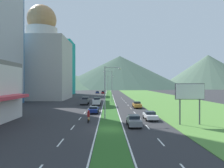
% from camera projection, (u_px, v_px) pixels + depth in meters
% --- Properties ---
extents(ground_plane, '(600.00, 600.00, 0.00)m').
position_uv_depth(ground_plane, '(110.00, 129.00, 26.75)').
color(ground_plane, '#2D2D30').
extents(grass_median, '(3.20, 240.00, 0.06)m').
position_uv_depth(grass_median, '(109.00, 98.00, 86.74)').
color(grass_median, '#2D6023').
rests_on(grass_median, ground_plane).
extents(grass_verge_right, '(24.00, 240.00, 0.06)m').
position_uv_depth(grass_verge_right, '(158.00, 97.00, 87.09)').
color(grass_verge_right, '#518438').
rests_on(grass_verge_right, ground_plane).
extents(lane_dash_left_2, '(0.16, 2.80, 0.01)m').
position_uv_depth(lane_dash_left_2, '(61.00, 142.00, 20.85)').
color(lane_dash_left_2, silver).
rests_on(lane_dash_left_2, ground_plane).
extents(lane_dash_left_3, '(0.16, 2.80, 0.01)m').
position_uv_depth(lane_dash_left_3, '(73.00, 127.00, 27.94)').
color(lane_dash_left_3, silver).
rests_on(lane_dash_left_3, ground_plane).
extents(lane_dash_left_4, '(0.16, 2.80, 0.01)m').
position_uv_depth(lane_dash_left_4, '(80.00, 119.00, 35.02)').
color(lane_dash_left_4, silver).
rests_on(lane_dash_left_4, ground_plane).
extents(lane_dash_left_5, '(0.16, 2.80, 0.01)m').
position_uv_depth(lane_dash_left_5, '(85.00, 113.00, 42.11)').
color(lane_dash_left_5, silver).
rests_on(lane_dash_left_5, ground_plane).
extents(lane_dash_left_6, '(0.16, 2.80, 0.01)m').
position_uv_depth(lane_dash_left_6, '(88.00, 108.00, 49.20)').
color(lane_dash_left_6, silver).
rests_on(lane_dash_left_6, ground_plane).
extents(lane_dash_left_7, '(0.16, 2.80, 0.01)m').
position_uv_depth(lane_dash_left_7, '(91.00, 105.00, 56.29)').
color(lane_dash_left_7, silver).
rests_on(lane_dash_left_7, ground_plane).
extents(lane_dash_left_8, '(0.16, 2.80, 0.01)m').
position_uv_depth(lane_dash_left_8, '(93.00, 103.00, 63.38)').
color(lane_dash_left_8, silver).
rests_on(lane_dash_left_8, ground_plane).
extents(lane_dash_left_9, '(0.16, 2.80, 0.01)m').
position_uv_depth(lane_dash_left_9, '(94.00, 101.00, 70.47)').
color(lane_dash_left_9, silver).
rests_on(lane_dash_left_9, ground_plane).
extents(lane_dash_left_10, '(0.16, 2.80, 0.01)m').
position_uv_depth(lane_dash_left_10, '(96.00, 99.00, 77.55)').
color(lane_dash_left_10, silver).
rests_on(lane_dash_left_10, ground_plane).
extents(lane_dash_left_11, '(0.16, 2.80, 0.01)m').
position_uv_depth(lane_dash_left_11, '(97.00, 98.00, 84.64)').
color(lane_dash_left_11, silver).
rests_on(lane_dash_left_11, ground_plane).
extents(lane_dash_right_2, '(0.16, 2.80, 0.01)m').
position_uv_depth(lane_dash_right_2, '(161.00, 142.00, 21.02)').
color(lane_dash_right_2, silver).
rests_on(lane_dash_right_2, ground_plane).
extents(lane_dash_right_3, '(0.16, 2.80, 0.01)m').
position_uv_depth(lane_dash_right_3, '(148.00, 127.00, 28.11)').
color(lane_dash_right_3, silver).
rests_on(lane_dash_right_3, ground_plane).
extents(lane_dash_right_4, '(0.16, 2.80, 0.01)m').
position_uv_depth(lane_dash_right_4, '(140.00, 118.00, 35.19)').
color(lane_dash_right_4, silver).
rests_on(lane_dash_right_4, ground_plane).
extents(lane_dash_right_5, '(0.16, 2.80, 0.01)m').
position_uv_depth(lane_dash_right_5, '(135.00, 112.00, 42.28)').
color(lane_dash_right_5, silver).
rests_on(lane_dash_right_5, ground_plane).
extents(lane_dash_right_6, '(0.16, 2.80, 0.01)m').
position_uv_depth(lane_dash_right_6, '(131.00, 108.00, 49.37)').
color(lane_dash_right_6, silver).
rests_on(lane_dash_right_6, ground_plane).
extents(lane_dash_right_7, '(0.16, 2.80, 0.01)m').
position_uv_depth(lane_dash_right_7, '(128.00, 105.00, 56.46)').
color(lane_dash_right_7, silver).
rests_on(lane_dash_right_7, ground_plane).
extents(lane_dash_right_8, '(0.16, 2.80, 0.01)m').
position_uv_depth(lane_dash_right_8, '(126.00, 103.00, 63.55)').
color(lane_dash_right_8, silver).
rests_on(lane_dash_right_8, ground_plane).
extents(lane_dash_right_9, '(0.16, 2.80, 0.01)m').
position_uv_depth(lane_dash_right_9, '(124.00, 101.00, 70.64)').
color(lane_dash_right_9, silver).
rests_on(lane_dash_right_9, ground_plane).
extents(lane_dash_right_10, '(0.16, 2.80, 0.01)m').
position_uv_depth(lane_dash_right_10, '(123.00, 99.00, 77.73)').
color(lane_dash_right_10, silver).
rests_on(lane_dash_right_10, ground_plane).
extents(lane_dash_right_11, '(0.16, 2.80, 0.01)m').
position_uv_depth(lane_dash_right_11, '(121.00, 98.00, 84.81)').
color(lane_dash_right_11, silver).
rests_on(lane_dash_right_11, ground_plane).
extents(edge_line_median_left, '(0.16, 240.00, 0.01)m').
position_uv_depth(edge_line_median_left, '(105.00, 98.00, 86.72)').
color(edge_line_median_left, silver).
rests_on(edge_line_median_left, ground_plane).
extents(edge_line_median_right, '(0.16, 240.00, 0.01)m').
position_uv_depth(edge_line_median_right, '(113.00, 98.00, 86.77)').
color(edge_line_median_right, silver).
rests_on(edge_line_median_right, ground_plane).
extents(domed_building, '(19.66, 19.66, 35.78)m').
position_uv_depth(domed_building, '(42.00, 61.00, 78.40)').
color(domed_building, '#B7B2A8').
rests_on(domed_building, ground_plane).
extents(midrise_colored, '(16.75, 16.75, 28.71)m').
position_uv_depth(midrise_colored, '(58.00, 68.00, 112.62)').
color(midrise_colored, teal).
rests_on(midrise_colored, ground_plane).
extents(hill_far_left, '(219.83, 219.83, 30.95)m').
position_uv_depth(hill_far_left, '(32.00, 76.00, 256.77)').
color(hill_far_left, '#47664C').
rests_on(hill_far_left, ground_plane).
extents(hill_far_center, '(158.68, 158.68, 39.93)m').
position_uv_depth(hill_far_center, '(120.00, 72.00, 255.24)').
color(hill_far_center, '#3D5647').
rests_on(hill_far_center, ground_plane).
extents(hill_far_right, '(120.83, 120.83, 40.98)m').
position_uv_depth(hill_far_right, '(208.00, 72.00, 252.78)').
color(hill_far_right, '#516B56').
rests_on(hill_far_right, ground_plane).
extents(street_lamp_near, '(2.87, 0.39, 8.81)m').
position_uv_depth(street_lamp_near, '(107.00, 89.00, 34.12)').
color(street_lamp_near, '#99999E').
rests_on(street_lamp_near, ground_plane).
extents(street_lamp_mid, '(2.88, 0.32, 10.08)m').
position_uv_depth(street_lamp_mid, '(111.00, 84.00, 66.08)').
color(street_lamp_mid, '#99999E').
rests_on(street_lamp_mid, ground_plane).
extents(street_lamp_far, '(2.81, 0.40, 9.58)m').
position_uv_depth(street_lamp_far, '(108.00, 84.00, 98.04)').
color(street_lamp_far, '#99999E').
rests_on(street_lamp_far, ground_plane).
extents(billboard_roadside, '(4.28, 0.28, 5.99)m').
position_uv_depth(billboard_roadside, '(190.00, 94.00, 29.62)').
color(billboard_roadside, '#4C4C51').
rests_on(billboard_roadside, ground_plane).
extents(car_0, '(1.95, 4.62, 1.45)m').
position_uv_depth(car_0, '(97.00, 92.00, 122.82)').
color(car_0, navy).
rests_on(car_0, ground_plane).
extents(car_1, '(1.86, 4.48, 1.52)m').
position_uv_depth(car_1, '(134.00, 121.00, 28.79)').
color(car_1, slate).
rests_on(car_1, ground_plane).
extents(car_2, '(1.93, 4.25, 1.37)m').
position_uv_depth(car_2, '(150.00, 115.00, 33.87)').
color(car_2, silver).
rests_on(car_2, ground_plane).
extents(car_3, '(1.95, 4.29, 1.35)m').
position_uv_depth(car_3, '(94.00, 110.00, 41.50)').
color(car_3, navy).
rests_on(car_3, ground_plane).
extents(car_4, '(1.94, 4.42, 1.52)m').
position_uv_depth(car_4, '(137.00, 105.00, 50.29)').
color(car_4, '#C6842D').
rests_on(car_4, ground_plane).
extents(car_5, '(1.95, 4.76, 1.61)m').
position_uv_depth(car_5, '(103.00, 92.00, 123.92)').
color(car_5, silver).
rests_on(car_5, ground_plane).
extents(car_6, '(1.95, 4.03, 1.47)m').
position_uv_depth(car_6, '(103.00, 92.00, 118.12)').
color(car_6, maroon).
rests_on(car_6, ground_plane).
extents(pickup_truck_0, '(2.18, 5.40, 2.00)m').
position_uv_depth(pickup_truck_0, '(97.00, 101.00, 57.26)').
color(pickup_truck_0, silver).
rests_on(pickup_truck_0, ground_plane).
extents(pickup_truck_1, '(2.18, 5.40, 2.00)m').
position_uv_depth(pickup_truck_1, '(85.00, 101.00, 58.68)').
color(pickup_truck_1, '#515459').
rests_on(pickup_truck_1, ground_plane).
extents(motorcycle_rider, '(0.36, 2.00, 1.80)m').
position_uv_depth(motorcycle_rider, '(89.00, 117.00, 31.82)').
color(motorcycle_rider, black).
rests_on(motorcycle_rider, ground_plane).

